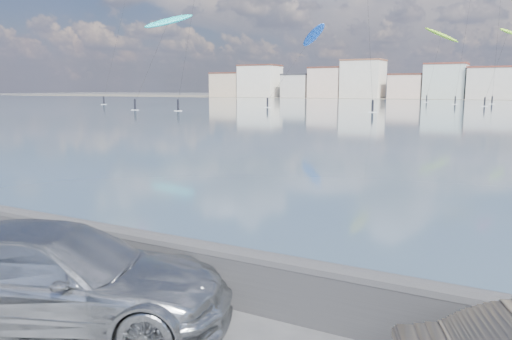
{
  "coord_description": "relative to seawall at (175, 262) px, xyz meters",
  "views": [
    {
      "loc": [
        5.57,
        -4.37,
        3.77
      ],
      "look_at": [
        1.0,
        4.0,
        2.2
      ],
      "focal_mm": 35.0,
      "sensor_mm": 36.0,
      "label": 1
    }
  ],
  "objects": [
    {
      "name": "kitesurfer_5",
      "position": [
        -36.3,
        94.99,
        14.19
      ],
      "size": [
        8.54,
        17.9,
        17.49
      ],
      "color": "blue",
      "rests_on": "ground"
    },
    {
      "name": "seawall",
      "position": [
        0.0,
        0.0,
        0.0
      ],
      "size": [
        400.0,
        0.36,
        1.08
      ],
      "color": "#28282B",
      "rests_on": "ground"
    },
    {
      "name": "car_silver",
      "position": [
        -0.79,
        -2.02,
        0.23
      ],
      "size": [
        6.03,
        4.3,
        1.62
      ],
      "primitive_type": "imported",
      "rotation": [
        0.0,
        0.0,
        1.98
      ],
      "color": "#A1A4A8",
      "rests_on": "ground"
    },
    {
      "name": "kitesurfer_18",
      "position": [
        -57.24,
        72.48,
        15.89
      ],
      "size": [
        8.57,
        17.89,
        18.9
      ],
      "color": "#19BFBF",
      "rests_on": "ground"
    },
    {
      "name": "bay_water",
      "position": [
        0.0,
        88.8,
        -0.58
      ],
      "size": [
        500.0,
        177.0,
        0.0
      ],
      "primitive_type": "cube",
      "color": "#345661",
      "rests_on": "ground"
    },
    {
      "name": "kitesurfer_3",
      "position": [
        -17.88,
        144.61,
        17.85
      ],
      "size": [
        9.67,
        11.23,
        21.29
      ],
      "color": "#8CD826",
      "rests_on": "ground"
    },
    {
      "name": "kitesurfer_12",
      "position": [
        -0.19,
        124.14,
        15.66
      ],
      "size": [
        5.94,
        20.09,
        17.74
      ],
      "color": "#8CD826",
      "rests_on": "ground"
    }
  ]
}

